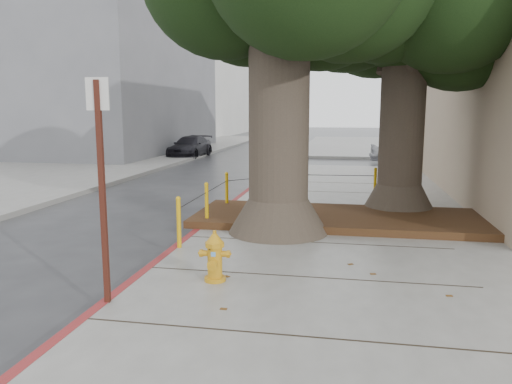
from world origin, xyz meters
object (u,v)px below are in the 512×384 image
at_px(fire_hydrant, 215,257).
at_px(car_silver, 410,150).
at_px(signpost, 102,179).
at_px(car_dark, 190,147).

height_order(fire_hydrant, car_silver, car_silver).
height_order(signpost, car_silver, signpost).
distance_m(fire_hydrant, car_silver, 19.32).
xyz_separation_m(car_silver, car_dark, (-11.74, 1.41, -0.08)).
xyz_separation_m(fire_hydrant, car_silver, (4.83, 18.71, 0.15)).
distance_m(fire_hydrant, car_dark, 21.27).
bearing_deg(car_silver, car_dark, 81.53).
bearing_deg(car_dark, signpost, -72.35).
height_order(fire_hydrant, car_dark, car_dark).
distance_m(fire_hydrant, signpost, 2.00).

